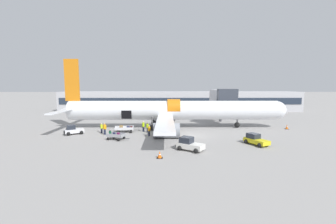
{
  "coord_description": "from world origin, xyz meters",
  "views": [
    {
      "loc": [
        -4.12,
        -33.18,
        7.41
      ],
      "look_at": [
        -3.82,
        4.27,
        3.06
      ],
      "focal_mm": 24.0,
      "sensor_mm": 36.0,
      "label": 1
    }
  ],
  "objects_px": {
    "baggage_tug_mid": "(73,130)",
    "ground_crew_driver": "(147,127)",
    "ground_crew_helper": "(105,129)",
    "ground_crew_supervisor": "(102,128)",
    "baggage_tug_rear": "(189,145)",
    "baggage_cart_loading": "(125,129)",
    "ground_crew_loader_b": "(143,126)",
    "airplane": "(170,111)",
    "baggage_tug_lead": "(256,140)",
    "baggage_cart_queued": "(117,136)",
    "suitcase_on_tarmac_upright": "(110,133)",
    "ground_crew_loader_a": "(149,130)"
  },
  "relations": [
    {
      "from": "ground_crew_loader_a",
      "to": "ground_crew_helper",
      "type": "distance_m",
      "value": 6.94
    },
    {
      "from": "baggage_cart_loading",
      "to": "ground_crew_helper",
      "type": "height_order",
      "value": "ground_crew_helper"
    },
    {
      "from": "airplane",
      "to": "baggage_tug_mid",
      "type": "relative_size",
      "value": 13.26
    },
    {
      "from": "airplane",
      "to": "baggage_cart_queued",
      "type": "distance_m",
      "value": 12.01
    },
    {
      "from": "baggage_cart_queued",
      "to": "ground_crew_loader_a",
      "type": "relative_size",
      "value": 2.09
    },
    {
      "from": "ground_crew_helper",
      "to": "airplane",
      "type": "bearing_deg",
      "value": 28.89
    },
    {
      "from": "ground_crew_helper",
      "to": "baggage_tug_lead",
      "type": "bearing_deg",
      "value": -16.26
    },
    {
      "from": "ground_crew_helper",
      "to": "suitcase_on_tarmac_upright",
      "type": "relative_size",
      "value": 2.57
    },
    {
      "from": "baggage_cart_queued",
      "to": "ground_crew_helper",
      "type": "height_order",
      "value": "ground_crew_helper"
    },
    {
      "from": "baggage_tug_mid",
      "to": "baggage_cart_loading",
      "type": "xyz_separation_m",
      "value": [
        7.61,
        1.6,
        -0.11
      ]
    },
    {
      "from": "ground_crew_supervisor",
      "to": "baggage_tug_mid",
      "type": "bearing_deg",
      "value": -166.12
    },
    {
      "from": "baggage_tug_rear",
      "to": "ground_crew_supervisor",
      "type": "distance_m",
      "value": 16.18
    },
    {
      "from": "airplane",
      "to": "baggage_tug_lead",
      "type": "bearing_deg",
      "value": -47.77
    },
    {
      "from": "baggage_tug_lead",
      "to": "ground_crew_helper",
      "type": "height_order",
      "value": "ground_crew_helper"
    },
    {
      "from": "ground_crew_helper",
      "to": "ground_crew_supervisor",
      "type": "bearing_deg",
      "value": 124.25
    },
    {
      "from": "airplane",
      "to": "ground_crew_helper",
      "type": "xyz_separation_m",
      "value": [
        -10.18,
        -5.62,
        -2.08
      ]
    },
    {
      "from": "suitcase_on_tarmac_upright",
      "to": "ground_crew_driver",
      "type": "bearing_deg",
      "value": 18.23
    },
    {
      "from": "ground_crew_driver",
      "to": "baggage_cart_loading",
      "type": "bearing_deg",
      "value": 177.1
    },
    {
      "from": "baggage_tug_rear",
      "to": "ground_crew_supervisor",
      "type": "xyz_separation_m",
      "value": [
        -12.93,
        9.72,
        0.16
      ]
    },
    {
      "from": "ground_crew_loader_b",
      "to": "airplane",
      "type": "bearing_deg",
      "value": 36.38
    },
    {
      "from": "ground_crew_driver",
      "to": "ground_crew_supervisor",
      "type": "relative_size",
      "value": 1.01
    },
    {
      "from": "baggage_tug_mid",
      "to": "baggage_cart_queued",
      "type": "distance_m",
      "value": 8.2
    },
    {
      "from": "airplane",
      "to": "baggage_tug_mid",
      "type": "xyz_separation_m",
      "value": [
        -15.06,
        -5.41,
        -2.4
      ]
    },
    {
      "from": "baggage_tug_lead",
      "to": "baggage_tug_mid",
      "type": "bearing_deg",
      "value": 166.27
    },
    {
      "from": "ground_crew_driver",
      "to": "baggage_tug_rear",
      "type": "bearing_deg",
      "value": -60.61
    },
    {
      "from": "baggage_cart_queued",
      "to": "ground_crew_loader_b",
      "type": "relative_size",
      "value": 1.95
    },
    {
      "from": "baggage_tug_lead",
      "to": "baggage_cart_loading",
      "type": "relative_size",
      "value": 0.86
    },
    {
      "from": "baggage_tug_mid",
      "to": "ground_crew_driver",
      "type": "xyz_separation_m",
      "value": [
        11.28,
        1.41,
        0.21
      ]
    },
    {
      "from": "baggage_tug_lead",
      "to": "baggage_cart_queued",
      "type": "relative_size",
      "value": 1.05
    },
    {
      "from": "airplane",
      "to": "suitcase_on_tarmac_upright",
      "type": "bearing_deg",
      "value": -148.01
    },
    {
      "from": "baggage_tug_mid",
      "to": "baggage_tug_lead",
      "type": "bearing_deg",
      "value": -13.73
    },
    {
      "from": "baggage_tug_lead",
      "to": "baggage_tug_rear",
      "type": "bearing_deg",
      "value": -164.26
    },
    {
      "from": "airplane",
      "to": "baggage_cart_queued",
      "type": "height_order",
      "value": "airplane"
    },
    {
      "from": "ground_crew_loader_b",
      "to": "ground_crew_supervisor",
      "type": "xyz_separation_m",
      "value": [
        -6.51,
        -1.1,
        -0.07
      ]
    },
    {
      "from": "baggage_tug_lead",
      "to": "ground_crew_supervisor",
      "type": "relative_size",
      "value": 2.23
    },
    {
      "from": "baggage_tug_mid",
      "to": "baggage_cart_queued",
      "type": "xyz_separation_m",
      "value": [
        7.41,
        -3.49,
        -0.18
      ]
    },
    {
      "from": "baggage_tug_rear",
      "to": "ground_crew_helper",
      "type": "bearing_deg",
      "value": 144.91
    },
    {
      "from": "ground_crew_driver",
      "to": "suitcase_on_tarmac_upright",
      "type": "xyz_separation_m",
      "value": [
        -5.54,
        -1.82,
        -0.54
      ]
    },
    {
      "from": "baggage_tug_lead",
      "to": "ground_crew_helper",
      "type": "relative_size",
      "value": 1.95
    },
    {
      "from": "suitcase_on_tarmac_upright",
      "to": "baggage_tug_lead",
      "type": "bearing_deg",
      "value": -16.39
    },
    {
      "from": "baggage_cart_loading",
      "to": "ground_crew_loader_b",
      "type": "distance_m",
      "value": 3.02
    },
    {
      "from": "baggage_tug_mid",
      "to": "ground_crew_driver",
      "type": "distance_m",
      "value": 11.37
    },
    {
      "from": "suitcase_on_tarmac_upright",
      "to": "baggage_tug_rear",
      "type": "bearing_deg",
      "value": -36.45
    },
    {
      "from": "airplane",
      "to": "suitcase_on_tarmac_upright",
      "type": "height_order",
      "value": "airplane"
    },
    {
      "from": "baggage_tug_lead",
      "to": "baggage_cart_queued",
      "type": "bearing_deg",
      "value": 171.34
    },
    {
      "from": "suitcase_on_tarmac_upright",
      "to": "ground_crew_helper",
      "type": "bearing_deg",
      "value": 166.82
    },
    {
      "from": "baggage_cart_loading",
      "to": "baggage_tug_lead",
      "type": "bearing_deg",
      "value": -23.56
    },
    {
      "from": "baggage_tug_mid",
      "to": "suitcase_on_tarmac_upright",
      "type": "height_order",
      "value": "baggage_tug_mid"
    },
    {
      "from": "baggage_cart_loading",
      "to": "ground_crew_driver",
      "type": "distance_m",
      "value": 3.69
    },
    {
      "from": "airplane",
      "to": "ground_crew_loader_b",
      "type": "bearing_deg",
      "value": -143.62
    }
  ]
}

